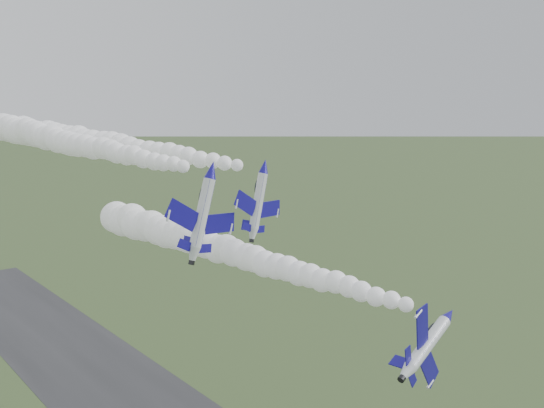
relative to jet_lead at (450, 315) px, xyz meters
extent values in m
cylinder|color=silver|center=(-0.06, 0.09, -0.02)|extent=(3.06, 8.01, 1.81)
cone|color=navy|center=(0.75, -4.78, -0.02)|extent=(2.12, 2.32, 1.81)
cone|color=silver|center=(-0.84, 4.77, -0.02)|extent=(2.06, 1.95, 1.81)
cylinder|color=black|center=(-0.99, 5.69, -0.02)|extent=(0.99, 0.70, 0.92)
ellipsoid|color=black|center=(0.75, -1.81, 0.17)|extent=(1.63, 2.84, 1.20)
cube|color=navy|center=(-1.30, 0.64, 2.54)|extent=(2.01, 2.48, 4.04)
cube|color=navy|center=(0.69, 0.97, -2.67)|extent=(2.01, 2.48, 4.04)
cube|color=navy|center=(-1.23, 3.86, 1.37)|extent=(0.92, 1.13, 1.77)
cube|color=navy|center=(-0.17, 4.03, -1.40)|extent=(0.92, 1.13, 1.77)
cube|color=navy|center=(0.45, 3.91, 0.42)|extent=(2.17, 1.79, 0.84)
cylinder|color=silver|center=(-12.16, 28.22, 14.42)|extent=(2.97, 9.07, 1.99)
cone|color=navy|center=(-11.53, 22.64, 14.42)|extent=(2.24, 2.54, 1.99)
cone|color=silver|center=(-12.76, 33.59, 14.42)|extent=(2.19, 2.12, 1.99)
cylinder|color=black|center=(-12.88, 34.65, 14.42)|extent=(1.07, 0.74, 1.01)
ellipsoid|color=black|center=(-11.73, 25.96, 14.99)|extent=(1.66, 3.18, 1.33)
cube|color=navy|center=(-15.32, 28.72, 15.21)|extent=(4.96, 3.05, 1.58)
cube|color=navy|center=(-9.28, 29.40, 13.33)|extent=(4.96, 3.05, 1.58)
cube|color=navy|center=(-14.26, 32.47, 14.92)|extent=(2.17, 1.39, 0.73)
cube|color=navy|center=(-11.04, 32.83, 13.92)|extent=(2.17, 1.39, 0.73)
cube|color=navy|center=(-12.22, 32.44, 15.74)|extent=(0.99, 1.78, 2.27)
cylinder|color=silver|center=(-2.88, 29.01, 14.23)|extent=(3.30, 7.87, 1.69)
cone|color=navy|center=(-1.84, 24.27, 14.23)|extent=(2.09, 2.33, 1.69)
cone|color=silver|center=(-3.88, 33.57, 14.23)|extent=(2.01, 1.97, 1.69)
cylinder|color=black|center=(-4.08, 34.46, 14.23)|extent=(0.96, 0.72, 0.86)
ellipsoid|color=black|center=(-2.32, 27.11, 14.72)|extent=(1.67, 2.82, 1.13)
cube|color=navy|center=(-5.66, 29.15, 14.84)|extent=(4.46, 3.02, 1.26)
cube|color=navy|center=(-0.49, 30.28, 13.35)|extent=(4.46, 3.02, 1.26)
cube|color=navy|center=(-5.08, 32.46, 14.62)|extent=(1.96, 1.37, 0.58)
cube|color=navy|center=(-2.33, 33.07, 13.83)|extent=(1.96, 1.37, 0.58)
cube|color=navy|center=(-3.34, 32.62, 15.37)|extent=(0.95, 1.57, 1.97)
camera|label=1|loc=(-54.99, -36.92, 22.81)|focal=40.00mm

